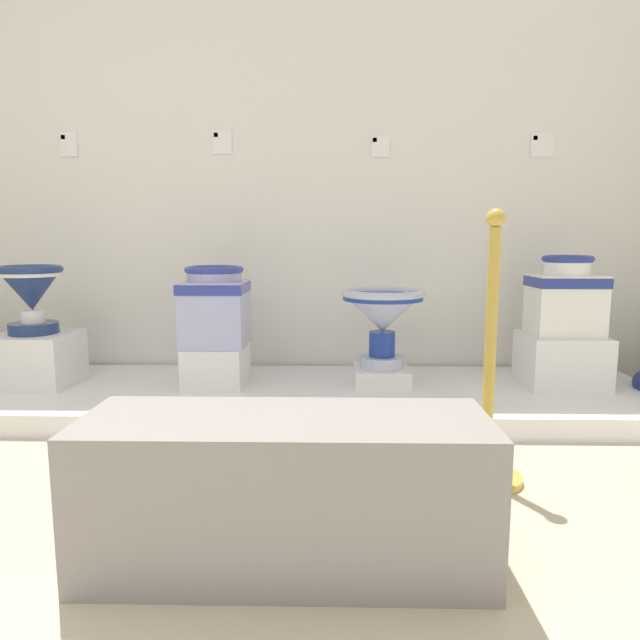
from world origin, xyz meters
TOP-DOWN VIEW (x-y plane):
  - ground_plane at (2.05, 0.64)m, footprint 6.10×5.27m
  - wall_back at (2.05, 2.50)m, footprint 4.30×0.06m
  - display_platform at (2.05, 1.96)m, footprint 3.63×0.99m
  - plinth_block_rightmost at (0.69, 1.98)m, footprint 0.38×0.37m
  - antique_toilet_rightmost at (0.69, 1.98)m, footprint 0.32×0.32m
  - plinth_block_slender_white at (1.62, 2.02)m, footprint 0.30×0.36m
  - antique_toilet_slender_white at (1.62, 2.02)m, footprint 0.33×0.34m
  - plinth_block_central_ornate at (2.48, 2.04)m, footprint 0.28×0.29m
  - antique_toilet_central_ornate at (2.48, 2.04)m, footprint 0.42×0.42m
  - plinth_block_pale_glazed at (3.40, 2.03)m, footprint 0.39×0.35m
  - antique_toilet_pale_glazed at (3.40, 2.03)m, footprint 0.34×0.26m
  - info_placard_first at (0.70, 2.47)m, footprint 0.10×0.01m
  - info_placard_second at (1.59, 2.47)m, footprint 0.11×0.01m
  - info_placard_third at (2.49, 2.47)m, footprint 0.10×0.01m
  - info_placard_fourth at (3.40, 2.47)m, footprint 0.13×0.01m
  - stanchion_post_near_right at (2.76, 1.09)m, footprint 0.26×0.26m
  - museum_bench at (2.10, 0.56)m, footprint 1.05×0.36m

SIDE VIEW (x-z plane):
  - ground_plane at x=2.05m, z-range -0.02..0.00m
  - display_platform at x=2.05m, z-range 0.00..0.10m
  - plinth_block_central_ornate at x=2.48m, z-range 0.10..0.19m
  - museum_bench at x=2.10m, z-range 0.00..0.40m
  - plinth_block_slender_white at x=1.62m, z-range 0.10..0.31m
  - plinth_block_pale_glazed at x=3.40m, z-range 0.10..0.37m
  - plinth_block_rightmost at x=0.69m, z-range 0.10..0.37m
  - stanchion_post_near_right at x=2.76m, z-range -0.20..0.75m
  - antique_toilet_central_ornate at x=2.48m, z-range 0.27..0.68m
  - antique_toilet_slender_white at x=1.62m, z-range 0.32..0.73m
  - antique_toilet_pale_glazed at x=3.40m, z-range 0.37..0.77m
  - antique_toilet_rightmost at x=0.69m, z-range 0.42..0.77m
  - info_placard_third at x=2.49m, z-range 1.32..1.43m
  - info_placard_fourth at x=3.40m, z-range 1.32..1.44m
  - info_placard_first at x=0.70m, z-range 1.32..1.46m
  - info_placard_second at x=1.59m, z-range 1.34..1.47m
  - wall_back at x=2.05m, z-range 0.00..3.23m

